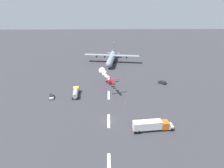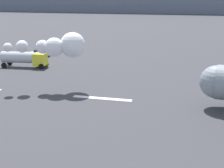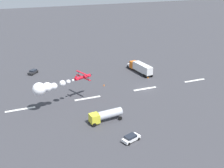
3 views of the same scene
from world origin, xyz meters
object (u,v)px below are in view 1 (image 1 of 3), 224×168
at_px(followme_car_yellow, 162,82).
at_px(traffic_cone_far, 126,103).
at_px(semi_truck_orange, 152,125).
at_px(airport_staff_sedan, 51,96).
at_px(fuel_tanker_truck, 76,92).
at_px(traffic_cone_near, 133,130).
at_px(cargo_transport_plane, 111,58).
at_px(stunt_biplane_red, 104,73).

distance_m(followme_car_yellow, traffic_cone_far, 28.56).
height_order(semi_truck_orange, airport_staff_sedan, semi_truck_orange).
relative_size(followme_car_yellow, traffic_cone_far, 5.64).
relative_size(semi_truck_orange, fuel_tanker_truck, 1.56).
xyz_separation_m(airport_staff_sedan, traffic_cone_near, (-22.54, -33.27, -0.44)).
bearing_deg(traffic_cone_far, fuel_tanker_truck, 70.32).
relative_size(fuel_tanker_truck, traffic_cone_far, 11.63).
relative_size(fuel_tanker_truck, airport_staff_sedan, 1.86).
height_order(cargo_transport_plane, airport_staff_sedan, cargo_transport_plane).
height_order(stunt_biplane_red, semi_truck_orange, stunt_biplane_red).
height_order(followme_car_yellow, airport_staff_sedan, same).
bearing_deg(fuel_tanker_truck, traffic_cone_far, -109.68).
bearing_deg(traffic_cone_far, airport_staff_sedan, 79.93).
distance_m(stunt_biplane_red, semi_truck_orange, 39.92).
xyz_separation_m(stunt_biplane_red, traffic_cone_far, (-19.39, -9.39, -5.98)).
xyz_separation_m(followme_car_yellow, airport_staff_sedan, (-14.04, 52.92, 0.00)).
xyz_separation_m(cargo_transport_plane, airport_staff_sedan, (-47.64, 27.20, -2.64)).
distance_m(stunt_biplane_red, airport_staff_sedan, 27.26).
bearing_deg(semi_truck_orange, followme_car_yellow, -20.51).
distance_m(cargo_transport_plane, followme_car_yellow, 42.40).
xyz_separation_m(fuel_tanker_truck, traffic_cone_near, (-24.62, -22.80, -1.36)).
bearing_deg(cargo_transport_plane, followme_car_yellow, -142.57).
relative_size(semi_truck_orange, airport_staff_sedan, 2.90).
relative_size(stunt_biplane_red, traffic_cone_near, 24.42).
height_order(semi_truck_orange, traffic_cone_far, semi_truck_orange).
distance_m(semi_truck_orange, fuel_tanker_truck, 37.87).
bearing_deg(followme_car_yellow, airport_staff_sedan, 104.86).
xyz_separation_m(semi_truck_orange, traffic_cone_near, (0.00, 5.97, -1.74)).
xyz_separation_m(airport_staff_sedan, traffic_cone_far, (-5.74, -32.33, -0.44)).
bearing_deg(followme_car_yellow, cargo_transport_plane, 37.43).
bearing_deg(followme_car_yellow, stunt_biplane_red, 90.75).
xyz_separation_m(followme_car_yellow, traffic_cone_far, (-19.78, 20.59, -0.44)).
relative_size(semi_truck_orange, traffic_cone_far, 18.11).
relative_size(cargo_transport_plane, traffic_cone_far, 49.30).
height_order(stunt_biplane_red, traffic_cone_far, stunt_biplane_red).
height_order(stunt_biplane_red, traffic_cone_near, stunt_biplane_red).
bearing_deg(stunt_biplane_red, airport_staff_sedan, 120.76).
distance_m(stunt_biplane_red, traffic_cone_far, 22.36).
xyz_separation_m(stunt_biplane_red, semi_truck_orange, (-36.20, -16.30, -4.25)).
bearing_deg(airport_staff_sedan, cargo_transport_plane, -29.72).
xyz_separation_m(semi_truck_orange, followme_car_yellow, (36.59, -13.68, -1.30)).
xyz_separation_m(stunt_biplane_red, airport_staff_sedan, (-13.65, 22.94, -5.54)).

